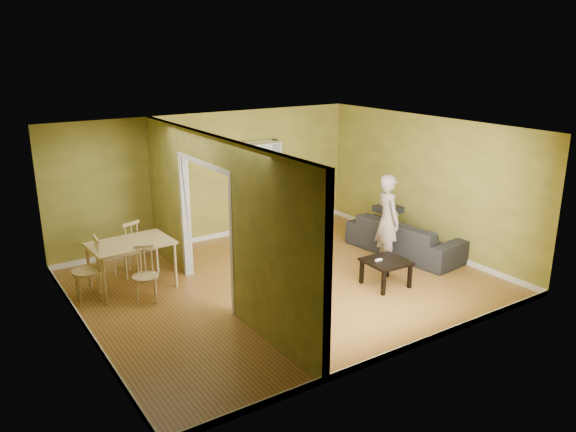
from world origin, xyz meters
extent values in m
plane|color=olive|center=(0.00, 0.00, 0.00)|extent=(6.50, 6.50, 0.00)
plane|color=white|center=(0.00, 0.00, 2.60)|extent=(6.50, 6.50, 0.00)
plane|color=#AFA240|center=(0.00, 2.75, 1.30)|extent=(6.50, 0.00, 6.50)
plane|color=#AFA240|center=(0.00, -2.75, 1.30)|extent=(6.50, 0.00, 6.50)
plane|color=#AFA240|center=(-3.25, 0.00, 1.30)|extent=(0.00, 5.50, 5.50)
plane|color=#AFA240|center=(3.25, 0.00, 1.30)|extent=(0.00, 5.50, 5.50)
cube|color=black|center=(1.50, 2.69, 1.90)|extent=(0.10, 0.10, 0.10)
imported|color=black|center=(2.70, -0.07, 0.44)|extent=(2.42, 1.27, 0.88)
imported|color=slate|center=(2.04, -0.27, 0.98)|extent=(0.83, 0.71, 1.97)
cube|color=white|center=(0.67, 2.56, 0.97)|extent=(0.02, 0.36, 1.94)
cube|color=white|center=(1.46, 2.56, 0.97)|extent=(0.02, 0.36, 1.94)
cube|color=white|center=(1.07, 2.72, 0.97)|extent=(0.82, 0.02, 1.94)
cube|color=white|center=(1.07, 2.56, 0.02)|extent=(0.78, 0.36, 0.02)
cube|color=white|center=(1.07, 2.56, 0.40)|extent=(0.78, 0.36, 0.02)
cube|color=white|center=(1.07, 2.56, 0.78)|extent=(0.78, 0.36, 0.02)
cube|color=white|center=(1.07, 2.56, 1.16)|extent=(0.78, 0.36, 0.02)
cube|color=white|center=(1.07, 2.56, 1.54)|extent=(0.78, 0.36, 0.02)
cube|color=white|center=(1.07, 2.56, 1.92)|extent=(0.78, 0.36, 0.02)
cube|color=navy|center=(1.04, 2.56, 0.52)|extent=(0.44, 0.28, 0.22)
cube|color=teal|center=(1.05, 2.56, 0.89)|extent=(0.40, 0.26, 0.20)
cube|color=#1D1A47|center=(1.07, 2.56, 1.27)|extent=(0.39, 0.26, 0.20)
cube|color=navy|center=(1.06, 2.56, 1.49)|extent=(0.41, 0.27, 0.21)
cube|color=black|center=(1.35, -1.01, 0.43)|extent=(0.67, 0.67, 0.04)
cube|color=black|center=(1.07, -1.29, 0.20)|extent=(0.06, 0.06, 0.41)
cube|color=black|center=(1.63, -1.29, 0.20)|extent=(0.06, 0.06, 0.41)
cube|color=black|center=(1.07, -0.73, 0.20)|extent=(0.06, 0.06, 0.41)
cube|color=black|center=(1.63, -0.73, 0.20)|extent=(0.06, 0.06, 0.41)
cube|color=white|center=(1.24, -0.94, 0.46)|extent=(0.13, 0.04, 0.03)
cube|color=#D2BA6E|center=(-2.20, 1.19, 0.78)|extent=(1.28, 0.86, 0.04)
cylinder|color=#D2BA6E|center=(-2.79, 0.82, 0.38)|extent=(0.05, 0.05, 0.76)
cylinder|color=#D2BA6E|center=(-1.61, 0.82, 0.38)|extent=(0.05, 0.05, 0.76)
cylinder|color=#D2BA6E|center=(-2.79, 1.57, 0.38)|extent=(0.05, 0.05, 0.76)
cylinder|color=#D2BA6E|center=(-1.61, 1.57, 0.38)|extent=(0.05, 0.05, 0.76)
camera|label=1|loc=(-4.76, -7.35, 3.83)|focal=35.00mm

